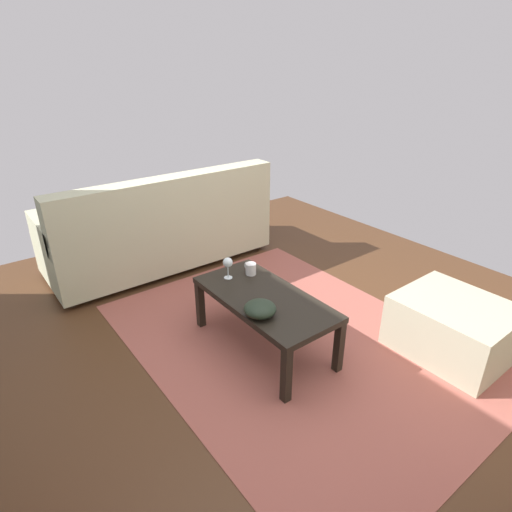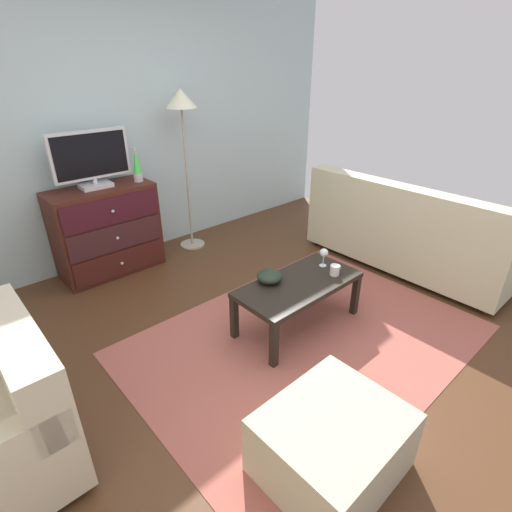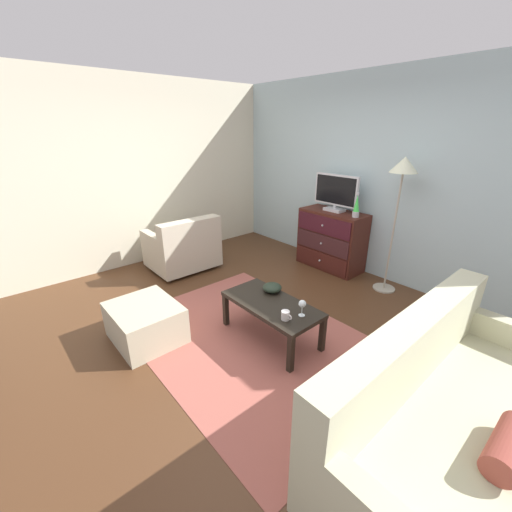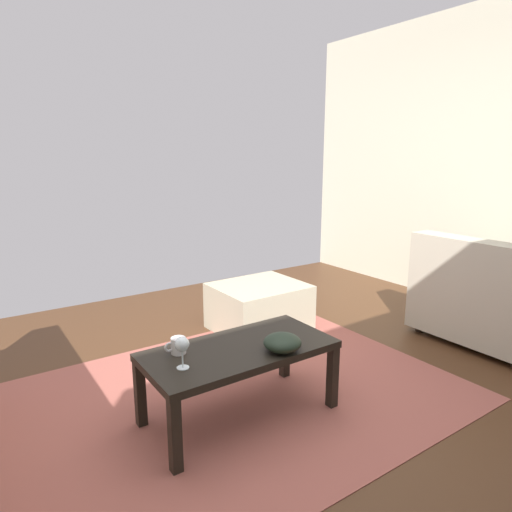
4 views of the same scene
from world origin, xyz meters
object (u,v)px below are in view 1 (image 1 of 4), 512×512
coffee_table (264,302)px  bowl_decorative (260,309)px  mug (251,269)px  couch_large (161,230)px  ottoman (453,327)px  wine_glass (228,263)px

coffee_table → bowl_decorative: 0.25m
mug → couch_large: bearing=3.3°
ottoman → couch_large: bearing=21.2°
bowl_decorative → mug: bearing=-30.6°
ottoman → wine_glass: bearing=41.6°
mug → ottoman: (-1.10, -0.86, -0.26)m
couch_large → ottoman: size_ratio=2.93×
mug → couch_large: size_ratio=0.06×
ottoman → bowl_decorative: bearing=60.6°
wine_glass → ottoman: wine_glass is taller
wine_glass → couch_large: 1.27m
bowl_decorative → wine_glass: bearing=-12.5°
coffee_table → mug: (0.30, -0.11, 0.09)m
coffee_table → ottoman: (-0.80, -0.97, -0.16)m
couch_large → bowl_decorative: bearing=173.6°
coffee_table → couch_large: size_ratio=0.50×
coffee_table → couch_large: 1.61m
bowl_decorative → ottoman: (-0.64, -1.13, -0.26)m
wine_glass → mug: (-0.05, -0.16, -0.07)m
ottoman → coffee_table: bearing=50.5°
wine_glass → bowl_decorative: (-0.51, 0.11, -0.07)m
mug → bowl_decorative: (-0.46, 0.27, 0.00)m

